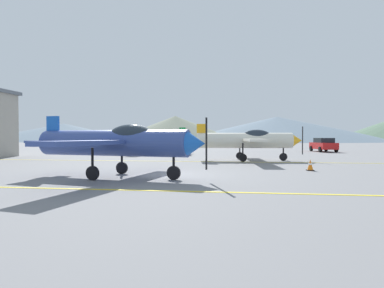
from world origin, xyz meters
The scene contains 11 objects.
ground_plane centered at (0.00, 0.00, 0.00)m, with size 400.00×400.00×0.00m, color slate.
apron_line_near centered at (0.00, -4.07, 0.01)m, with size 80.00×0.16×0.01m, color yellow.
apron_line_far centered at (0.00, 8.22, 0.01)m, with size 80.00×0.16×0.01m, color yellow.
airplane_near centered at (-1.73, -0.93, 1.52)m, with size 7.91×9.03×2.70m.
airplane_mid centered at (4.25, 9.68, 1.52)m, with size 7.86×9.04×2.70m.
airplane_far centered at (-5.37, 18.64, 1.52)m, with size 7.91×9.02×2.70m.
car_sedan centered at (13.61, 24.86, 0.84)m, with size 2.40×4.48×1.62m.
traffic_cone_front centered at (7.11, 2.97, 0.29)m, with size 0.36×0.36×0.59m.
hill_left centered at (-66.89, 110.07, 3.61)m, with size 66.92×66.92×7.21m, color slate.
hill_centerleft centered at (-19.83, 110.62, 5.03)m, with size 51.55×51.55×10.06m, color slate.
hill_centerright centered at (21.18, 123.16, 5.10)m, with size 88.55×88.55×10.19m, color slate.
Camera 1 is at (3.19, -14.08, 1.74)m, focal length 29.82 mm.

